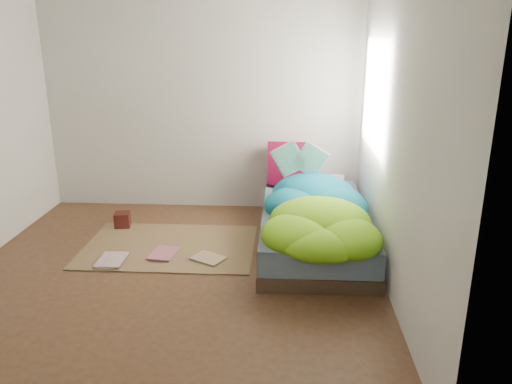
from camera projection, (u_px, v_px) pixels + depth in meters
The scene contains 12 objects.
ground at pixel (173, 274), 4.21m from camera, with size 3.50×3.50×0.00m, color #432A1A.
room_walls at pixel (163, 77), 3.72m from camera, with size 3.54×3.54×2.62m.
bed at pixel (314, 227), 4.77m from camera, with size 1.00×2.00×0.34m.
duvet at pixel (317, 201), 4.46m from camera, with size 0.96×1.84×0.34m, color #075278, non-canonical shape.
rug at pixel (170, 246), 4.74m from camera, with size 1.60×1.10×0.01m, color brown.
pillow_floral at pixel (317, 185), 5.29m from camera, with size 0.54×0.34×0.12m, color beige.
pillow_magenta at pixel (289, 164), 5.43m from camera, with size 0.47×0.15×0.47m, color #520528.
open_book at pixel (300, 150), 4.98m from camera, with size 0.47×0.10×0.29m, color #2B8335, non-canonical shape.
wooden_box at pixel (123, 220), 5.18m from camera, with size 0.15×0.15×0.15m, color #370E0C.
floor_book_a at pixel (99, 260), 4.41m from camera, with size 0.23×0.32×0.02m, color beige.
floor_book_b at pixel (152, 253), 4.55m from camera, with size 0.22×0.30×0.03m, color #B66970.
floor_book_c at pixel (201, 263), 4.36m from camera, with size 0.20×0.28×0.02m, color tan.
Camera 1 is at (0.93, -3.75, 1.95)m, focal length 35.00 mm.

